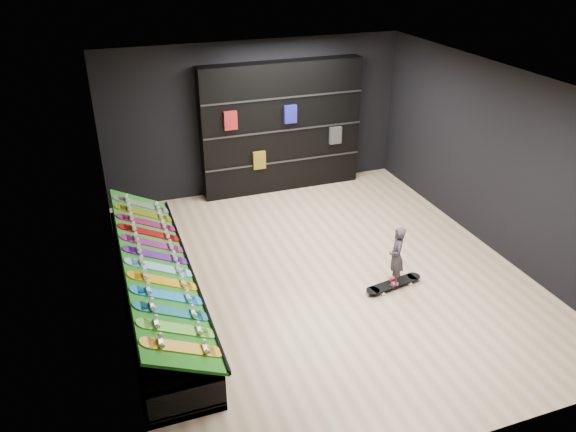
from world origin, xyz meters
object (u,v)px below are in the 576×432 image
object	(u,v)px
display_rack	(157,291)
back_shelving	(281,128)
floor_skateboard	(393,285)
child	(395,267)

from	to	relation	value
display_rack	back_shelving	world-z (taller)	back_shelving
floor_skateboard	child	distance (m)	0.33
back_shelving	child	xyz separation A→B (m)	(0.38, -4.06, -0.93)
child	back_shelving	bearing A→B (deg)	-151.79
display_rack	floor_skateboard	xyz separation A→B (m)	(3.41, -0.74, -0.21)
back_shelving	floor_skateboard	distance (m)	4.27
back_shelving	child	world-z (taller)	back_shelving
back_shelving	floor_skateboard	bearing A→B (deg)	-84.69
display_rack	child	size ratio (longest dim) A/B	8.06
floor_skateboard	child	bearing A→B (deg)	0.00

